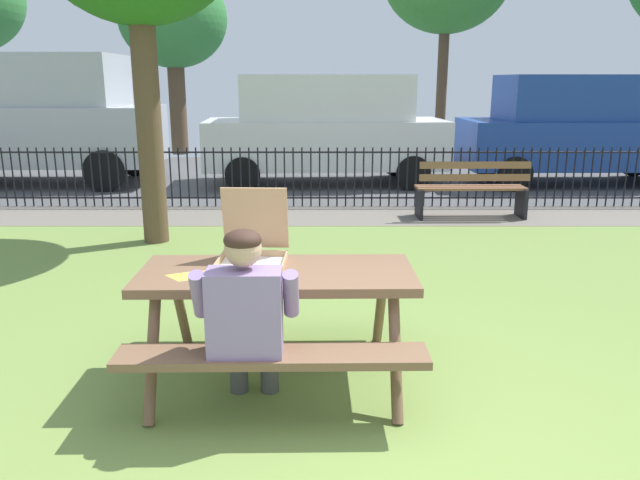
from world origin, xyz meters
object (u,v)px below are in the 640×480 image
at_px(adult_at_table, 249,315).
at_px(pizza_box_open, 255,246).
at_px(picnic_table_foreground, 279,295).
at_px(parked_car_left, 36,116).
at_px(pizza_slice_on_table, 191,275).
at_px(parked_car_center, 328,127).
at_px(parked_car_right, 586,127).
at_px(park_bench_center, 474,190).
at_px(far_tree_midleft, 175,20).

bearing_deg(adult_at_table, pizza_box_open, 92.51).
height_order(picnic_table_foreground, pizza_box_open, pizza_box_open).
bearing_deg(parked_car_left, pizza_box_open, -57.78).
relative_size(pizza_slice_on_table, parked_car_center, 0.05).
relative_size(pizza_slice_on_table, parked_car_left, 0.05).
bearing_deg(pizza_slice_on_table, parked_car_left, 119.36).
bearing_deg(pizza_slice_on_table, parked_car_right, 54.51).
bearing_deg(picnic_table_foreground, park_bench_center, 63.63).
bearing_deg(far_tree_midleft, parked_car_left, -108.12).
bearing_deg(parked_car_center, pizza_box_open, -93.99).
bearing_deg(picnic_table_foreground, pizza_box_open, 135.46).
bearing_deg(park_bench_center, adult_at_table, -115.46).
distance_m(picnic_table_foreground, parked_car_right, 9.84).
bearing_deg(adult_at_table, park_bench_center, 64.54).
height_order(picnic_table_foreground, parked_car_left, parked_car_left).
bearing_deg(parked_car_right, pizza_slice_on_table, -125.49).
bearing_deg(pizza_box_open, far_tree_midleft, 104.65).
xyz_separation_m(adult_at_table, parked_car_right, (5.54, 8.72, 0.44)).
xyz_separation_m(pizza_slice_on_table, adult_at_table, (0.41, -0.38, -0.12)).
height_order(parked_car_center, parked_car_right, same).
height_order(picnic_table_foreground, adult_at_table, adult_at_table).
bearing_deg(parked_car_right, far_tree_midleft, 150.70).
distance_m(adult_at_table, parked_car_left, 10.12).
bearing_deg(pizza_slice_on_table, parked_car_center, 83.56).
distance_m(pizza_slice_on_table, far_tree_midleft, 14.00).
bearing_deg(far_tree_midleft, pizza_slice_on_table, -77.20).
bearing_deg(park_bench_center, parked_car_center, 123.93).
distance_m(parked_car_right, far_tree_midleft, 10.59).
distance_m(picnic_table_foreground, far_tree_midleft, 14.05).
xyz_separation_m(pizza_box_open, adult_at_table, (0.03, -0.67, -0.23)).
bearing_deg(parked_car_right, parked_car_left, -180.00).
height_order(picnic_table_foreground, pizza_slice_on_table, pizza_slice_on_table).
bearing_deg(parked_car_left, parked_car_right, 0.00).
height_order(adult_at_table, park_bench_center, adult_at_table).
relative_size(parked_car_center, far_tree_midleft, 0.97).
relative_size(adult_at_table, parked_car_center, 0.25).
xyz_separation_m(pizza_box_open, parked_car_left, (-5.07, 8.05, 0.42)).
bearing_deg(pizza_box_open, picnic_table_foreground, -44.54).
bearing_deg(pizza_box_open, park_bench_center, 61.30).
xyz_separation_m(picnic_table_foreground, far_tree_midleft, (-3.59, 13.26, 2.91)).
bearing_deg(picnic_table_foreground, parked_car_left, 122.54).
relative_size(parked_car_right, far_tree_midleft, 0.95).
relative_size(pizza_box_open, parked_car_left, 0.11).
xyz_separation_m(pizza_box_open, park_bench_center, (2.68, 4.90, -0.47)).
xyz_separation_m(picnic_table_foreground, pizza_box_open, (-0.17, 0.17, 0.29)).
bearing_deg(picnic_table_foreground, parked_car_center, 87.27).
height_order(pizza_box_open, parked_car_left, parked_car_left).
height_order(park_bench_center, parked_car_center, parked_car_center).
relative_size(park_bench_center, far_tree_midleft, 0.33).
height_order(pizza_box_open, parked_car_center, parked_car_center).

